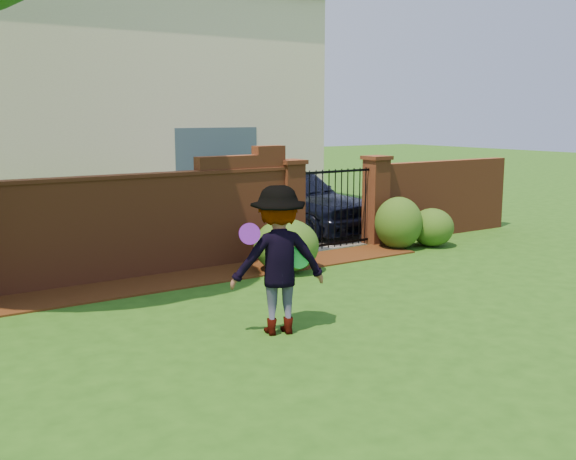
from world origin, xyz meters
TOP-DOWN VIEW (x-y plane):
  - ground at (0.00, 0.00)m, footprint 80.00×80.00m
  - mulch_bed at (-0.95, 3.34)m, footprint 11.10×1.08m
  - brick_wall at (-2.01, 4.00)m, footprint 8.70×0.31m
  - brick_wall_return at (6.60, 4.00)m, footprint 4.00×0.25m
  - pillar_left at (2.40, 4.00)m, footprint 0.50×0.50m
  - pillar_right at (4.60, 4.00)m, footprint 0.50×0.50m
  - iron_gate at (3.50, 4.00)m, footprint 1.78×0.03m
  - driveway at (3.50, 8.00)m, footprint 3.20×8.00m
  - house at (1.00, 12.00)m, footprint 12.40×6.40m
  - car at (4.08, 6.15)m, footprint 2.64×4.80m
  - shrub_left at (1.55, 2.88)m, footprint 1.15×1.15m
  - shrub_middle at (4.62, 3.31)m, footprint 0.98×0.98m
  - shrub_right at (5.38, 3.11)m, footprint 0.90×0.90m
  - man at (-0.44, 0.12)m, footprint 1.37×1.06m
  - frisbee_purple at (-0.85, 0.13)m, footprint 0.27×0.15m
  - frisbee_green at (-0.21, 0.00)m, footprint 0.30×0.15m

SIDE VIEW (x-z plane):
  - ground at x=0.00m, z-range -0.01..0.00m
  - driveway at x=3.50m, z-range 0.00..0.01m
  - mulch_bed at x=-0.95m, z-range 0.00..0.03m
  - shrub_right at x=5.38m, z-range 0.00..0.80m
  - shrub_left at x=1.55m, z-range 0.00..0.94m
  - shrub_middle at x=4.62m, z-range 0.00..1.08m
  - car at x=4.08m, z-range 0.00..1.55m
  - brick_wall_return at x=6.60m, z-range 0.00..1.70m
  - iron_gate at x=3.50m, z-range 0.05..1.65m
  - brick_wall at x=-2.01m, z-range -0.15..2.01m
  - man at x=-0.44m, z-range 0.00..1.88m
  - pillar_left at x=2.40m, z-range 0.02..1.90m
  - pillar_right at x=4.60m, z-range 0.02..1.90m
  - frisbee_green at x=-0.21m, z-range 0.83..1.13m
  - frisbee_purple at x=-0.85m, z-range 1.19..1.45m
  - house at x=1.00m, z-range 0.01..6.31m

